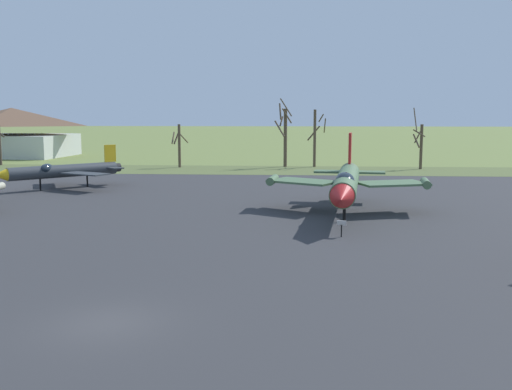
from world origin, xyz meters
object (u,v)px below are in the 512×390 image
(jet_fighter_front_right, at_px, (62,171))
(visitor_building, at_px, (12,132))
(jet_fighter_front_left, at_px, (346,182))
(info_placard_front_left, at_px, (342,227))

(jet_fighter_front_right, height_order, visitor_building, visitor_building)
(jet_fighter_front_left, distance_m, info_placard_front_left, 8.24)
(info_placard_front_left, distance_m, jet_fighter_front_right, 33.03)
(jet_fighter_front_right, bearing_deg, visitor_building, 121.19)
(jet_fighter_front_left, height_order, jet_fighter_front_right, jet_fighter_front_left)
(info_placard_front_left, bearing_deg, jet_fighter_front_left, 83.57)
(jet_fighter_front_left, bearing_deg, info_placard_front_left, -96.43)
(jet_fighter_front_left, distance_m, visitor_building, 75.62)
(info_placard_front_left, xyz_separation_m, visitor_building, (-50.98, 62.98, 3.48))
(jet_fighter_front_right, relative_size, visitor_building, 0.52)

